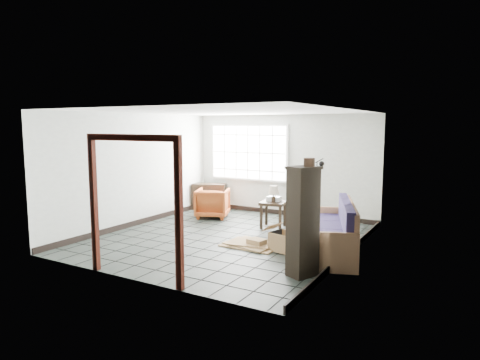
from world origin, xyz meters
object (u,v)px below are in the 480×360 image
Objects in this scene: futon_sofa at (334,235)px; tall_shelf at (303,221)px; side_table at (273,206)px; armchair at (213,202)px.

tall_shelf reaches higher than futon_sofa.
futon_sofa is at bearing -35.09° from side_table.
futon_sofa is 1.37× the size of tall_shelf.
armchair is at bearing 173.05° from side_table.
futon_sofa is 2.91× the size of armchair.
armchair is 4.60m from tall_shelf.
armchair is at bearing 137.33° from futon_sofa.
armchair is 1.82m from side_table.
side_table is (1.81, -0.22, 0.09)m from armchair.
side_table is at bearing 124.71° from futon_sofa.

